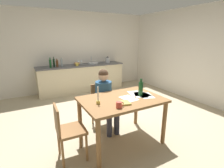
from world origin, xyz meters
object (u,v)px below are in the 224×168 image
sink_unit (93,63)px  bottle_vinegar (54,63)px  wine_bottle_on_table (141,89)px  bottle_wine_red (57,63)px  mixing_bowl (77,63)px  dining_table (122,105)px  coffee_mug (119,105)px  candlestick (98,99)px  teacup_on_counter (77,64)px  person_seated (105,96)px  wine_glass_near_sink (81,61)px  bottle_oil (50,63)px  wine_glass_by_kettle (78,61)px  book_magazine (124,103)px  stovetop_kettle (108,60)px  bottle_sauce (62,63)px  chair_at_table (102,103)px  chair_side_empty (67,130)px

sink_unit → bottle_vinegar: bearing=-179.9°
wine_bottle_on_table → bottle_wine_red: bottle_wine_red is taller
bottle_vinegar → mixing_bowl: 0.73m
dining_table → coffee_mug: size_ratio=10.92×
dining_table → candlestick: size_ratio=4.89×
teacup_on_counter → mixing_bowl: bearing=73.1°
person_seated → wine_glass_near_sink: person_seated is taller
bottle_oil → coffee_mug: bearing=-83.2°
candlestick → wine_glass_by_kettle: size_ratio=1.77×
bottle_wine_red → dining_table: bearing=-82.2°
book_magazine → stovetop_kettle: (1.43, 3.32, 0.19)m
book_magazine → bottle_sauce: (-0.20, 3.26, 0.20)m
chair_at_table → bottle_oil: size_ratio=2.89×
sink_unit → wine_glass_by_kettle: (-0.47, 0.15, 0.09)m
coffee_mug → wine_glass_near_sink: bearing=79.8°
candlestick → mixing_bowl: bearing=78.3°
bottle_oil → teacup_on_counter: size_ratio=2.42×
candlestick → teacup_on_counter: bearing=78.6°
bottle_oil → dining_table: bearing=-78.4°
person_seated → mixing_bowl: 2.61m
book_magazine → bottle_oil: 3.27m
candlestick → book_magazine: (0.35, -0.19, -0.06)m
sink_unit → bottle_sauce: (-1.06, -0.07, 0.09)m
chair_at_table → candlestick: bearing=-119.0°
chair_side_empty → bottle_sauce: bearing=78.1°
wine_glass_near_sink → teacup_on_counter: (-0.25, -0.30, -0.06)m
wine_bottle_on_table → bottle_oil: bearing=108.0°
mixing_bowl → coffee_mug: bearing=-97.4°
bottle_oil → bottle_vinegar: bottle_vinegar is taller
wine_glass_by_kettle → teacup_on_counter: (-0.14, -0.30, -0.06)m
bottle_vinegar → stovetop_kettle: 1.84m
sink_unit → wine_bottle_on_table: bearing=-97.5°
bottle_sauce → mixing_bowl: 0.51m
bottle_vinegar → bottle_sauce: size_ratio=1.13×
bottle_oil → wine_glass_near_sink: 1.06m
chair_side_empty → candlestick: candlestick is taller
chair_side_empty → bottle_vinegar: (0.42, 3.11, 0.54)m
candlestick → person_seated: bearing=55.0°
book_magazine → wine_glass_by_kettle: wine_glass_by_kettle is taller
book_magazine → sink_unit: size_ratio=0.49×
coffee_mug → bottle_wine_red: 3.36m
person_seated → chair_at_table: bearing=90.6°
person_seated → bottle_vinegar: bearing=100.4°
book_magazine → wine_glass_near_sink: 3.51m
mixing_bowl → wine_glass_near_sink: bearing=34.6°
bottle_vinegar → wine_glass_by_kettle: (0.81, 0.15, -0.02)m
dining_table → person_seated: bearing=93.7°
mixing_bowl → stovetop_kettle: size_ratio=0.97×
wine_glass_near_sink → sink_unit: bearing=-21.8°
bottle_oil → stovetop_kettle: 1.96m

